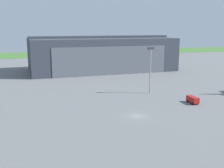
# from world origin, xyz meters

# --- Properties ---
(ground_plane) EXTENTS (440.00, 440.00, 0.00)m
(ground_plane) POSITION_xyz_m (0.00, 0.00, 0.00)
(ground_plane) COLOR slate
(grass_field_strip) EXTENTS (440.00, 56.00, 0.08)m
(grass_field_strip) POSITION_xyz_m (0.00, 188.94, 0.04)
(grass_field_strip) COLOR #427033
(grass_field_strip) RESTS_ON ground_plane
(maintenance_hangar) EXTENTS (77.49, 37.19, 19.03)m
(maintenance_hangar) POSITION_xyz_m (14.86, 83.64, 9.06)
(maintenance_hangar) COLOR #383D47
(maintenance_hangar) RESTS_ON ground_plane
(ops_van) EXTENTS (2.54, 4.98, 2.15)m
(ops_van) POSITION_xyz_m (21.90, 6.27, 1.23)
(ops_van) COLOR #AD1E19
(ops_van) RESTS_ON ground_plane
(apron_light_mast) EXTENTS (2.40, 0.50, 16.66)m
(apron_light_mast) POSITION_xyz_m (15.15, 22.90, 9.91)
(apron_light_mast) COLOR #99999E
(apron_light_mast) RESTS_ON ground_plane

